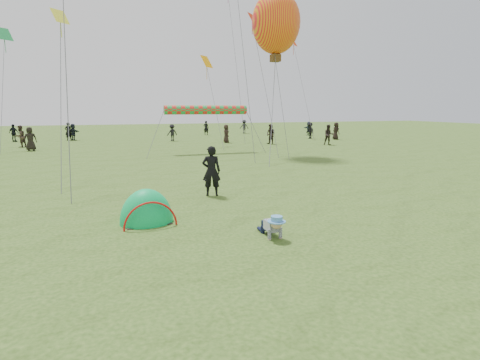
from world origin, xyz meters
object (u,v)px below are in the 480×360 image
object	(u,v)px
standing_adult	(211,171)
balloon_kite	(276,27)
crawling_toddler	(273,225)
popup_tent	(147,222)

from	to	relation	value
standing_adult	balloon_kite	world-z (taller)	balloon_kite
standing_adult	balloon_kite	xyz separation A→B (m)	(7.25, 10.67, 7.49)
crawling_toddler	balloon_kite	bearing A→B (deg)	65.54
standing_adult	popup_tent	bearing A→B (deg)	58.95
popup_tent	balloon_kite	xyz separation A→B (m)	(9.81, 13.27, 8.41)
popup_tent	standing_adult	world-z (taller)	standing_adult
popup_tent	balloon_kite	world-z (taller)	balloon_kite
crawling_toddler	standing_adult	size ratio (longest dim) A/B	0.44
crawling_toddler	popup_tent	world-z (taller)	popup_tent
crawling_toddler	standing_adult	distance (m)	4.93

